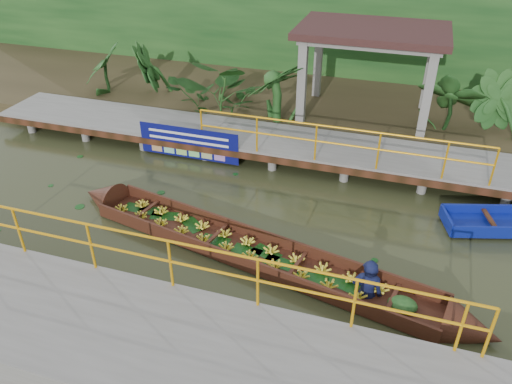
% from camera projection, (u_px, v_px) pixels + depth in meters
% --- Properties ---
extents(ground, '(80.00, 80.00, 0.00)m').
position_uv_depth(ground, '(201.00, 215.00, 11.98)').
color(ground, '#282E17').
rests_on(ground, ground).
extents(land_strip, '(30.00, 8.00, 0.45)m').
position_uv_depth(land_strip, '(283.00, 97.00, 17.92)').
color(land_strip, '#352D1A').
rests_on(land_strip, ground).
extents(far_dock, '(16.00, 2.06, 1.66)m').
position_uv_depth(far_dock, '(247.00, 138.00, 14.49)').
color(far_dock, slate).
rests_on(far_dock, ground).
extents(near_dock, '(18.00, 2.40, 1.73)m').
position_uv_depth(near_dock, '(155.00, 349.00, 8.17)').
color(near_dock, slate).
rests_on(near_dock, ground).
extents(pavilion, '(4.40, 3.00, 3.00)m').
position_uv_depth(pavilion, '(372.00, 40.00, 14.80)').
color(pavilion, slate).
rests_on(pavilion, ground).
extents(foliage_backdrop, '(30.00, 0.80, 4.00)m').
position_uv_depth(foliage_backdrop, '(301.00, 30.00, 19.00)').
color(foliage_backdrop, '#133C16').
rests_on(foliage_backdrop, ground).
extents(vendor_boat, '(9.77, 2.96, 2.08)m').
position_uv_depth(vendor_boat, '(267.00, 254.00, 10.40)').
color(vendor_boat, '#351A0E').
rests_on(vendor_boat, ground).
extents(blue_banner, '(2.97, 0.04, 0.93)m').
position_uv_depth(blue_banner, '(189.00, 143.00, 14.05)').
color(blue_banner, '#0B0E5F').
rests_on(blue_banner, ground).
extents(tropical_plants, '(14.64, 1.64, 2.05)m').
position_uv_depth(tropical_plants, '(273.00, 85.00, 15.42)').
color(tropical_plants, '#133C16').
rests_on(tropical_plants, ground).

